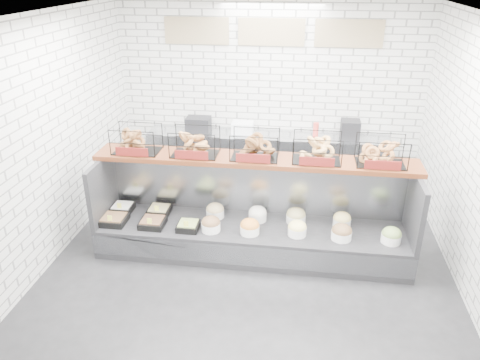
# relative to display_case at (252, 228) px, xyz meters

# --- Properties ---
(ground) EXTENTS (5.50, 5.50, 0.00)m
(ground) POSITION_rel_display_case_xyz_m (0.00, -0.34, -0.33)
(ground) COLOR black
(ground) RESTS_ON ground
(room_shell) EXTENTS (5.02, 5.51, 3.01)m
(room_shell) POSITION_rel_display_case_xyz_m (0.00, 0.26, 1.73)
(room_shell) COLOR silver
(room_shell) RESTS_ON ground
(display_case) EXTENTS (4.00, 0.90, 1.20)m
(display_case) POSITION_rel_display_case_xyz_m (0.00, 0.00, 0.00)
(display_case) COLOR black
(display_case) RESTS_ON ground
(bagel_shelf) EXTENTS (4.10, 0.50, 0.40)m
(bagel_shelf) POSITION_rel_display_case_xyz_m (-0.00, 0.18, 1.05)
(bagel_shelf) COLOR #411C0E
(bagel_shelf) RESTS_ON display_case
(prep_counter) EXTENTS (4.00, 0.60, 1.20)m
(prep_counter) POSITION_rel_display_case_xyz_m (-0.00, 2.09, 0.14)
(prep_counter) COLOR #93969B
(prep_counter) RESTS_ON ground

